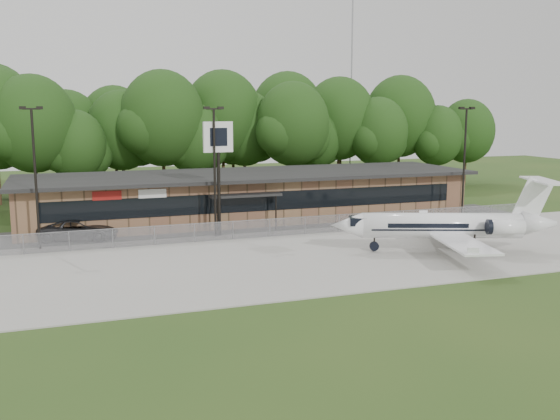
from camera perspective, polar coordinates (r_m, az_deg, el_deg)
name	(u,v)px	position (r m, az deg, el deg)	size (l,w,h in m)	color
ground	(370,287)	(36.20, 8.26, -6.97)	(160.00, 160.00, 0.00)	#264619
apron	(316,256)	(43.18, 3.30, -4.18)	(64.00, 18.00, 0.08)	#9E9B93
parking_lot	(264,226)	(53.73, -1.47, -1.52)	(50.00, 9.00, 0.06)	#383835
terminal	(249,195)	(57.56, -2.86, 1.36)	(41.00, 11.65, 4.30)	brown
fence	(282,227)	(49.40, 0.15, -1.58)	(46.00, 0.04, 1.52)	gray
treeline	(204,131)	(74.54, -6.94, 7.21)	(72.00, 12.00, 15.00)	#213C13
radio_mast	(351,91)	(87.58, 6.53, 10.78)	(0.20, 0.20, 25.00)	gray
light_pole_left	(35,167)	(47.37, -21.50, 3.66)	(1.55, 0.30, 10.23)	black
light_pole_mid	(215,162)	(48.70, -6.01, 4.39)	(1.55, 0.30, 10.23)	black
light_pole_right	(465,155)	(58.53, 16.52, 4.87)	(1.55, 0.30, 10.23)	black
business_jet	(449,226)	(45.29, 15.24, -1.44)	(15.64, 13.99, 5.34)	white
suv	(79,230)	(50.56, -17.93, -1.73)	(2.73, 5.93, 1.65)	#303032
pole_sign	(218,149)	(49.01, -5.67, 5.56)	(2.39, 0.49, 9.08)	black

